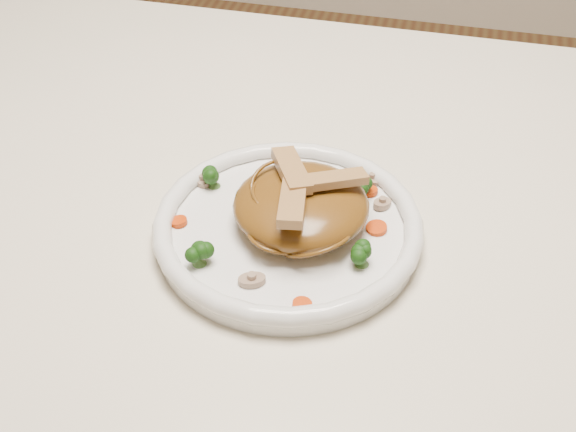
# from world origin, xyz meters

# --- Properties ---
(table) EXTENTS (1.20, 0.80, 0.75)m
(table) POSITION_xyz_m (0.00, 0.00, 0.65)
(table) COLOR beige
(table) RESTS_ON ground
(plate) EXTENTS (0.35, 0.35, 0.02)m
(plate) POSITION_xyz_m (-0.01, -0.10, 0.76)
(plate) COLOR white
(plate) RESTS_ON table
(noodle_mound) EXTENTS (0.16, 0.16, 0.04)m
(noodle_mound) POSITION_xyz_m (0.00, -0.09, 0.79)
(noodle_mound) COLOR brown
(noodle_mound) RESTS_ON plate
(chicken_a) EXTENTS (0.06, 0.05, 0.01)m
(chicken_a) POSITION_xyz_m (0.03, -0.08, 0.82)
(chicken_a) COLOR tan
(chicken_a) RESTS_ON noodle_mound
(chicken_b) EXTENTS (0.06, 0.08, 0.01)m
(chicken_b) POSITION_xyz_m (-0.01, -0.07, 0.82)
(chicken_b) COLOR tan
(chicken_b) RESTS_ON noodle_mound
(chicken_c) EXTENTS (0.04, 0.08, 0.01)m
(chicken_c) POSITION_xyz_m (-0.00, -0.12, 0.82)
(chicken_c) COLOR tan
(chicken_c) RESTS_ON noodle_mound
(broccoli_0) EXTENTS (0.03, 0.03, 0.03)m
(broccoli_0) POSITION_xyz_m (0.05, -0.03, 0.78)
(broccoli_0) COLOR #18450E
(broccoli_0) RESTS_ON plate
(broccoli_1) EXTENTS (0.02, 0.02, 0.03)m
(broccoli_1) POSITION_xyz_m (-0.10, -0.05, 0.78)
(broccoli_1) COLOR #18450E
(broccoli_1) RESTS_ON plate
(broccoli_2) EXTENTS (0.02, 0.02, 0.03)m
(broccoli_2) POSITION_xyz_m (-0.08, -0.17, 0.78)
(broccoli_2) COLOR #18450E
(broccoli_2) RESTS_ON plate
(broccoli_3) EXTENTS (0.03, 0.03, 0.03)m
(broccoli_3) POSITION_xyz_m (0.07, -0.13, 0.78)
(broccoli_3) COLOR #18450E
(broccoli_3) RESTS_ON plate
(carrot_0) EXTENTS (0.02, 0.02, 0.00)m
(carrot_0) POSITION_xyz_m (0.06, -0.02, 0.77)
(carrot_0) COLOR #D54107
(carrot_0) RESTS_ON plate
(carrot_1) EXTENTS (0.02, 0.02, 0.00)m
(carrot_1) POSITION_xyz_m (-0.12, -0.12, 0.77)
(carrot_1) COLOR #D54107
(carrot_1) RESTS_ON plate
(carrot_2) EXTENTS (0.02, 0.02, 0.00)m
(carrot_2) POSITION_xyz_m (0.08, -0.08, 0.77)
(carrot_2) COLOR #D54107
(carrot_2) RESTS_ON plate
(carrot_3) EXTENTS (0.02, 0.02, 0.00)m
(carrot_3) POSITION_xyz_m (-0.04, 0.01, 0.77)
(carrot_3) COLOR #D54107
(carrot_3) RESTS_ON plate
(carrot_4) EXTENTS (0.02, 0.02, 0.00)m
(carrot_4) POSITION_xyz_m (0.03, -0.20, 0.77)
(carrot_4) COLOR #D54107
(carrot_4) RESTS_ON plate
(mushroom_0) EXTENTS (0.04, 0.04, 0.01)m
(mushroom_0) POSITION_xyz_m (-0.02, -0.18, 0.77)
(mushroom_0) COLOR gray
(mushroom_0) RESTS_ON plate
(mushroom_1) EXTENTS (0.03, 0.03, 0.01)m
(mushroom_1) POSITION_xyz_m (0.08, -0.04, 0.77)
(mushroom_1) COLOR gray
(mushroom_1) RESTS_ON plate
(mushroom_2) EXTENTS (0.03, 0.03, 0.01)m
(mushroom_2) POSITION_xyz_m (-0.12, -0.05, 0.77)
(mushroom_2) COLOR gray
(mushroom_2) RESTS_ON plate
(mushroom_3) EXTENTS (0.03, 0.03, 0.01)m
(mushroom_3) POSITION_xyz_m (0.06, -0.00, 0.77)
(mushroom_3) COLOR gray
(mushroom_3) RESTS_ON plate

